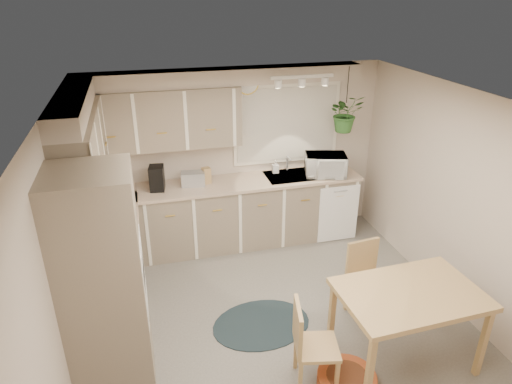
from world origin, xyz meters
TOP-DOWN VIEW (x-y plane):
  - floor at (0.00, 0.00)m, footprint 4.20×4.20m
  - ceiling at (0.00, 0.00)m, footprint 4.20×4.20m
  - wall_back at (0.00, 2.10)m, footprint 4.00×0.04m
  - wall_left at (-2.00, 0.00)m, footprint 0.04×4.20m
  - wall_right at (2.00, 0.00)m, footprint 0.04×4.20m
  - base_cab_left at (-1.70, 0.88)m, footprint 0.60×1.85m
  - base_cab_back at (-0.20, 1.80)m, footprint 3.60×0.60m
  - counter_left at (-1.69, 0.88)m, footprint 0.64×1.89m
  - counter_back at (-0.20, 1.79)m, footprint 3.64×0.64m
  - oven_stack at (-1.68, -0.38)m, footprint 0.65×0.65m
  - wall_oven_face at (-1.35, -0.38)m, footprint 0.02×0.56m
  - upper_cab_left at (-1.82, 1.00)m, footprint 0.35×2.00m
  - upper_cab_back at (-1.00, 1.93)m, footprint 2.00×0.35m
  - soffit_left at (-1.85, 1.00)m, footprint 0.30×2.00m
  - soffit_back at (-0.20, 1.95)m, footprint 3.60×0.30m
  - cooktop at (-1.68, 0.30)m, footprint 0.52×0.58m
  - range_hood at (-1.70, 0.30)m, footprint 0.40×0.60m
  - window_blinds at (0.70, 2.07)m, footprint 1.40×0.02m
  - window_frame at (0.70, 2.08)m, footprint 1.50×0.02m
  - sink at (0.70, 1.80)m, footprint 0.70×0.48m
  - dishwasher_front at (1.30, 1.49)m, footprint 0.58×0.02m
  - track_light_bar at (0.70, 1.55)m, footprint 0.80×0.04m
  - wall_clock at (0.15, 2.07)m, footprint 0.30×0.03m
  - dining_table at (0.97, -0.77)m, footprint 1.31×0.90m
  - chair_left at (0.07, -0.80)m, footprint 0.47×0.47m
  - chair_back at (0.96, -0.09)m, footprint 0.44×0.44m
  - braided_rug at (-0.21, 0.05)m, footprint 1.11×0.86m
  - pet_bed at (0.33, -0.94)m, footprint 0.71×0.71m
  - microwave at (1.15, 1.70)m, footprint 0.60×0.43m
  - soap_bottle at (0.51, 1.95)m, footprint 0.09×0.19m
  - hanging_plant at (1.38, 1.70)m, footprint 0.45×0.50m
  - coffee_maker at (-1.11, 1.80)m, footprint 0.21×0.24m
  - toaster at (-0.65, 1.82)m, footprint 0.33×0.22m
  - knife_block at (-0.47, 1.85)m, footprint 0.12×0.12m

SIDE VIEW (x-z plane):
  - floor at x=0.00m, z-range 0.00..0.00m
  - braided_rug at x=-0.21m, z-range 0.00..0.01m
  - pet_bed at x=0.33m, z-range 0.00..0.12m
  - dining_table at x=0.97m, z-range 0.00..0.80m
  - chair_left at x=0.07m, z-range 0.00..0.85m
  - dishwasher_front at x=1.30m, z-range 0.01..0.84m
  - chair_back at x=0.96m, z-range 0.00..0.85m
  - base_cab_left at x=-1.70m, z-range 0.00..0.90m
  - base_cab_back at x=-0.20m, z-range 0.00..0.90m
  - sink at x=0.70m, z-range 0.85..0.95m
  - counter_left at x=-1.69m, z-range 0.90..0.94m
  - counter_back at x=-0.20m, z-range 0.90..0.94m
  - cooktop at x=-1.68m, z-range 0.93..0.95m
  - soap_bottle at x=0.51m, z-range 0.94..1.03m
  - toaster at x=-0.65m, z-range 0.94..1.12m
  - knife_block at x=-0.47m, z-range 0.94..1.16m
  - oven_stack at x=-1.68m, z-range 0.00..2.10m
  - wall_oven_face at x=-1.35m, z-range 0.76..1.34m
  - coffee_maker at x=-1.11m, z-range 0.94..1.26m
  - microwave at x=1.15m, z-range 0.94..1.31m
  - wall_back at x=0.00m, z-range 0.00..2.40m
  - wall_left at x=-2.00m, z-range 0.00..2.40m
  - wall_right at x=2.00m, z-range 0.00..2.40m
  - range_hood at x=-1.70m, z-range 1.33..1.47m
  - window_blinds at x=0.70m, z-range 1.10..2.10m
  - window_frame at x=0.70m, z-range 1.05..2.15m
  - hanging_plant at x=1.38m, z-range 1.55..1.94m
  - upper_cab_left at x=-1.82m, z-range 1.45..2.20m
  - upper_cab_back at x=-1.00m, z-range 1.45..2.20m
  - wall_clock at x=0.15m, z-range 2.03..2.33m
  - soffit_left at x=-1.85m, z-range 2.20..2.40m
  - soffit_back at x=-0.20m, z-range 2.20..2.40m
  - track_light_bar at x=0.70m, z-range 2.31..2.35m
  - ceiling at x=0.00m, z-range 2.40..2.40m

